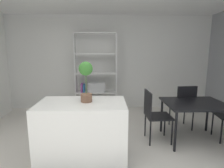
{
  "coord_description": "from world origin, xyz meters",
  "views": [
    {
      "loc": [
        0.16,
        -2.56,
        1.68
      ],
      "look_at": [
        0.26,
        0.71,
        1.08
      ],
      "focal_mm": 29.66,
      "sensor_mm": 36.0,
      "label": 1
    }
  ],
  "objects_px": {
    "kitchen_island": "(83,131)",
    "dining_chair_far": "(184,104)",
    "dining_chair_island_side": "(153,112)",
    "open_bookshelf": "(95,81)",
    "dining_table": "(195,106)",
    "potted_plant_on_island": "(86,77)"
  },
  "relations": [
    {
      "from": "potted_plant_on_island",
      "to": "dining_table",
      "type": "relative_size",
      "value": 0.56
    },
    {
      "from": "dining_chair_far",
      "to": "open_bookshelf",
      "type": "bearing_deg",
      "value": -37.33
    },
    {
      "from": "kitchen_island",
      "to": "dining_chair_far",
      "type": "xyz_separation_m",
      "value": [
        2.0,
        1.02,
        0.11
      ]
    },
    {
      "from": "dining_chair_far",
      "to": "kitchen_island",
      "type": "bearing_deg",
      "value": 23.0
    },
    {
      "from": "open_bookshelf",
      "to": "dining_chair_island_side",
      "type": "relative_size",
      "value": 2.23
    },
    {
      "from": "open_bookshelf",
      "to": "dining_table",
      "type": "height_order",
      "value": "open_bookshelf"
    },
    {
      "from": "dining_table",
      "to": "kitchen_island",
      "type": "bearing_deg",
      "value": -164.6
    },
    {
      "from": "kitchen_island",
      "to": "dining_chair_island_side",
      "type": "xyz_separation_m",
      "value": [
        1.23,
        0.55,
        0.11
      ]
    },
    {
      "from": "kitchen_island",
      "to": "dining_chair_far",
      "type": "distance_m",
      "value": 2.25
    },
    {
      "from": "kitchen_island",
      "to": "dining_chair_far",
      "type": "bearing_deg",
      "value": 27.02
    },
    {
      "from": "kitchen_island",
      "to": "dining_chair_island_side",
      "type": "relative_size",
      "value": 1.37
    },
    {
      "from": "kitchen_island",
      "to": "potted_plant_on_island",
      "type": "xyz_separation_m",
      "value": [
        0.07,
        0.04,
        0.83
      ]
    },
    {
      "from": "potted_plant_on_island",
      "to": "dining_chair_island_side",
      "type": "xyz_separation_m",
      "value": [
        1.16,
        0.51,
        -0.72
      ]
    },
    {
      "from": "open_bookshelf",
      "to": "dining_chair_island_side",
      "type": "distance_m",
      "value": 2.13
    },
    {
      "from": "dining_table",
      "to": "dining_chair_far",
      "type": "distance_m",
      "value": 0.48
    },
    {
      "from": "dining_table",
      "to": "dining_chair_far",
      "type": "xyz_separation_m",
      "value": [
        0.01,
        0.47,
        -0.09
      ]
    },
    {
      "from": "kitchen_island",
      "to": "dining_chair_far",
      "type": "height_order",
      "value": "dining_chair_far"
    },
    {
      "from": "open_bookshelf",
      "to": "dining_chair_far",
      "type": "distance_m",
      "value": 2.35
    },
    {
      "from": "dining_table",
      "to": "dining_chair_far",
      "type": "bearing_deg",
      "value": 89.15
    },
    {
      "from": "potted_plant_on_island",
      "to": "dining_table",
      "type": "distance_m",
      "value": 2.09
    },
    {
      "from": "potted_plant_on_island",
      "to": "dining_chair_far",
      "type": "relative_size",
      "value": 0.63
    },
    {
      "from": "dining_chair_island_side",
      "to": "dining_table",
      "type": "bearing_deg",
      "value": -91.69
    }
  ]
}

